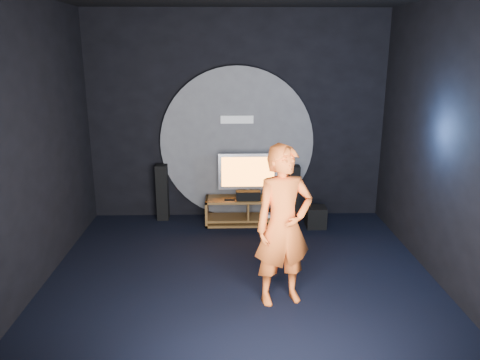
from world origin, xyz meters
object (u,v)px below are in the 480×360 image
at_px(media_console, 248,212).
at_px(tower_speaker_right, 293,193).
at_px(tv, 248,174).
at_px(tower_speaker_left, 162,192).
at_px(subwoofer, 316,217).
at_px(player, 283,226).

xyz_separation_m(media_console, tower_speaker_right, (0.77, 0.13, 0.29)).
relative_size(tv, tower_speaker_left, 1.01).
distance_m(tower_speaker_left, subwoofer, 2.64).
relative_size(tv, player, 0.52).
height_order(media_console, subwoofer, media_console).
xyz_separation_m(media_console, subwoofer, (1.11, -0.20, -0.02)).
bearing_deg(media_console, tower_speaker_left, 170.13).
height_order(tower_speaker_right, player, player).
relative_size(tv, tower_speaker_right, 1.01).
bearing_deg(subwoofer, tower_speaker_left, 170.08).
relative_size(subwoofer, player, 0.19).
distance_m(tower_speaker_right, subwoofer, 0.57).
bearing_deg(media_console, tower_speaker_right, 9.89).
distance_m(tv, subwoofer, 1.34).
relative_size(media_console, tv, 1.45).
bearing_deg(tv, subwoofer, -13.22).
distance_m(media_console, tower_speaker_right, 0.84).
bearing_deg(subwoofer, tower_speaker_right, 135.77).
bearing_deg(tower_speaker_right, subwoofer, -44.23).
height_order(media_console, tower_speaker_left, tower_speaker_left).
height_order(subwoofer, player, player).
bearing_deg(tower_speaker_left, tv, -7.34).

